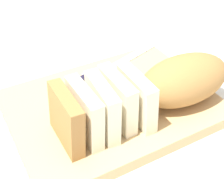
{
  "coord_description": "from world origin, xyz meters",
  "views": [
    {
      "loc": [
        0.25,
        0.42,
        0.44
      ],
      "look_at": [
        0.0,
        0.0,
        0.06
      ],
      "focal_mm": 52.3,
      "sensor_mm": 36.0,
      "label": 1
    }
  ],
  "objects": [
    {
      "name": "ground_plane",
      "position": [
        0.0,
        0.0,
        0.0
      ],
      "size": [
        3.0,
        3.0,
        0.0
      ],
      "primitive_type": "plane",
      "color": "silver"
    },
    {
      "name": "cutting_board",
      "position": [
        0.0,
        0.0,
        0.01
      ],
      "size": [
        0.41,
        0.31,
        0.03
      ],
      "primitive_type": "cube",
      "rotation": [
        0.0,
        0.0,
        -0.03
      ],
      "color": "tan",
      "rests_on": "ground_plane"
    },
    {
      "name": "bread_loaf",
      "position": [
        -0.06,
        0.06,
        0.07
      ],
      "size": [
        0.35,
        0.12,
        0.1
      ],
      "rotation": [
        0.0,
        0.0,
        -0.06
      ],
      "color": "#A8753D",
      "rests_on": "cutting_board"
    },
    {
      "name": "bread_knife",
      "position": [
        -0.01,
        -0.09,
        0.03
      ],
      "size": [
        0.28,
        0.09,
        0.02
      ],
      "rotation": [
        0.0,
        0.0,
        3.39
      ],
      "color": "silver",
      "rests_on": "cutting_board"
    },
    {
      "name": "crumb_near_knife",
      "position": [
        0.07,
        0.01,
        0.03
      ],
      "size": [
        0.0,
        0.0,
        0.0
      ],
      "primitive_type": "sphere",
      "color": "tan",
      "rests_on": "cutting_board"
    },
    {
      "name": "crumb_near_loaf",
      "position": [
        0.05,
        0.03,
        0.03
      ],
      "size": [
        0.01,
        0.01,
        0.01
      ],
      "primitive_type": "sphere",
      "color": "tan",
      "rests_on": "cutting_board"
    },
    {
      "name": "crumb_stray_left",
      "position": [
        -0.01,
        0.08,
        0.03
      ],
      "size": [
        0.0,
        0.0,
        0.0
      ],
      "primitive_type": "sphere",
      "color": "tan",
      "rests_on": "cutting_board"
    }
  ]
}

